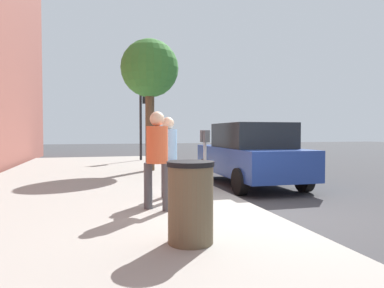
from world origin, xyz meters
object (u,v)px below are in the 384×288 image
(pedestrian_bystander, at_px, (157,152))
(traffic_signal, at_px, (143,111))
(trash_bin, at_px, (191,202))
(pedestrian_at_meter, at_px, (168,152))
(street_tree, at_px, (150,70))
(parking_meter, at_px, (205,148))
(parked_sedan_near, at_px, (250,154))

(pedestrian_bystander, relative_size, traffic_signal, 0.48)
(trash_bin, bearing_deg, pedestrian_at_meter, -5.87)
(pedestrian_at_meter, distance_m, trash_bin, 2.85)
(street_tree, distance_m, trash_bin, 8.67)
(pedestrian_at_meter, xyz_separation_m, traffic_signal, (9.93, -0.76, 1.45))
(pedestrian_at_meter, bearing_deg, traffic_signal, 75.24)
(parking_meter, distance_m, traffic_signal, 9.83)
(parking_meter, distance_m, pedestrian_bystander, 1.66)
(parking_meter, height_order, traffic_signal, traffic_signal)
(pedestrian_at_meter, relative_size, parked_sedan_near, 0.38)
(pedestrian_at_meter, relative_size, pedestrian_bystander, 0.97)
(parked_sedan_near, height_order, traffic_signal, traffic_signal)
(street_tree, xyz_separation_m, trash_bin, (-8.08, 0.70, -3.05))
(trash_bin, bearing_deg, traffic_signal, -4.70)
(pedestrian_bystander, bearing_deg, trash_bin, -137.16)
(trash_bin, bearing_deg, street_tree, -4.98)
(pedestrian_at_meter, height_order, trash_bin, pedestrian_at_meter)
(parked_sedan_near, bearing_deg, traffic_signal, 14.59)
(street_tree, height_order, trash_bin, street_tree)
(street_tree, bearing_deg, traffic_signal, -4.22)
(parking_meter, height_order, trash_bin, parking_meter)
(pedestrian_bystander, relative_size, street_tree, 0.37)
(parked_sedan_near, xyz_separation_m, traffic_signal, (7.85, 2.04, 1.68))
(street_tree, height_order, traffic_signal, street_tree)
(street_tree, bearing_deg, parked_sedan_near, -143.31)
(pedestrian_at_meter, relative_size, street_tree, 0.36)
(pedestrian_bystander, xyz_separation_m, trash_bin, (-1.89, -0.09, -0.51))
(pedestrian_at_meter, height_order, traffic_signal, traffic_signal)
(trash_bin, bearing_deg, pedestrian_bystander, 2.80)
(parking_meter, height_order, street_tree, street_tree)
(pedestrian_bystander, height_order, traffic_signal, traffic_signal)
(parking_meter, bearing_deg, pedestrian_bystander, 131.99)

